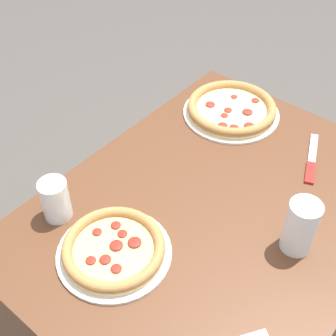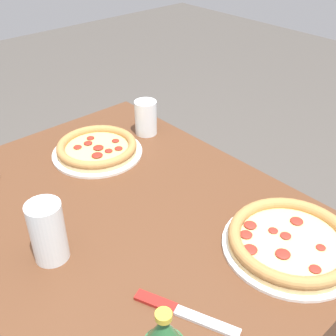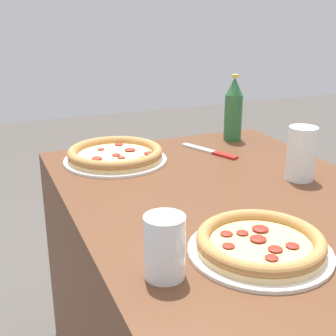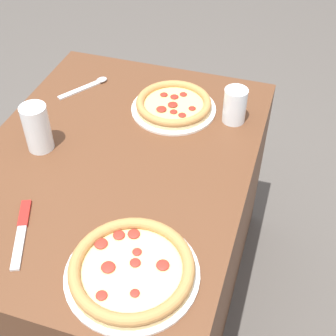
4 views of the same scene
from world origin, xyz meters
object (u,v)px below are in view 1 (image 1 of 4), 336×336
(knife, at_px, (312,160))
(glass_water, at_px, (56,201))
(pizza_margherita, at_px, (232,109))
(pizza_veggie, at_px, (114,249))
(glass_cola, at_px, (300,228))

(knife, bearing_deg, glass_water, 145.91)
(pizza_margherita, distance_m, knife, 0.31)
(pizza_margherita, xyz_separation_m, knife, (-0.04, -0.31, -0.02))
(pizza_veggie, height_order, knife, pizza_veggie)
(pizza_margherita, xyz_separation_m, pizza_veggie, (-0.64, -0.10, -0.00))
(glass_water, bearing_deg, glass_cola, -59.78)
(pizza_margherita, relative_size, pizza_veggie, 1.12)
(pizza_margherita, height_order, pizza_veggie, pizza_margherita)
(pizza_margherita, height_order, glass_cola, glass_cola)
(glass_cola, relative_size, glass_water, 1.27)
(glass_water, relative_size, knife, 0.55)
(pizza_veggie, height_order, glass_water, glass_water)
(glass_cola, distance_m, knife, 0.33)
(glass_cola, height_order, glass_water, glass_cola)
(pizza_margherita, relative_size, knife, 1.48)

